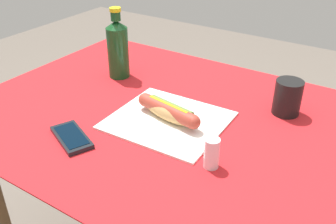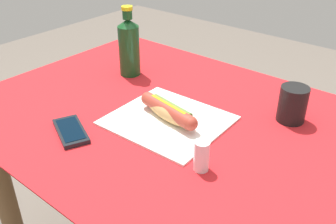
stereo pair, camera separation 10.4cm
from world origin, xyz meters
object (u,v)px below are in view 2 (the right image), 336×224
object	(u,v)px
cell_phone	(71,131)
salt_shaker	(202,156)
soda_bottle	(129,46)
drinking_cup	(293,104)
hot_dog	(168,111)

from	to	relation	value
cell_phone	salt_shaker	bearing A→B (deg)	15.22
soda_bottle	drinking_cup	world-z (taller)	soda_bottle
soda_bottle	drinking_cup	size ratio (longest dim) A/B	2.34
hot_dog	salt_shaker	xyz separation A→B (m)	(0.19, -0.11, 0.00)
hot_dog	soda_bottle	size ratio (longest dim) A/B	0.91
drinking_cup	salt_shaker	xyz separation A→B (m)	(-0.07, -0.34, -0.01)
hot_dog	drinking_cup	world-z (taller)	drinking_cup
cell_phone	salt_shaker	world-z (taller)	salt_shaker
soda_bottle	salt_shaker	distance (m)	0.57
soda_bottle	drinking_cup	distance (m)	0.57
drinking_cup	soda_bottle	bearing A→B (deg)	-173.83
cell_phone	salt_shaker	xyz separation A→B (m)	(0.35, 0.10, 0.03)
soda_bottle	drinking_cup	xyz separation A→B (m)	(0.57, 0.06, -0.05)
soda_bottle	cell_phone	bearing A→B (deg)	-68.69
cell_phone	soda_bottle	xyz separation A→B (m)	(-0.15, 0.37, 0.10)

